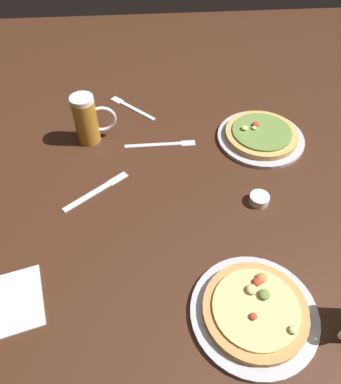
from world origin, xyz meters
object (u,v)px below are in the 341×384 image
(pizza_plate_far, at_px, (261,136))
(beer_mug_amber, at_px, (88,119))
(fork_spare, at_px, (132,107))
(ramekin_sauce, at_px, (259,199))
(knife_right, at_px, (97,191))
(pizza_plate_near, at_px, (255,311))
(napkin_folded, at_px, (9,303))
(fork_left, at_px, (162,144))

(pizza_plate_far, relative_size, beer_mug_amber, 1.74)
(pizza_plate_far, distance_m, fork_spare, 0.46)
(ramekin_sauce, relative_size, knife_right, 0.30)
(knife_right, bearing_deg, pizza_plate_near, -47.00)
(napkin_folded, bearing_deg, fork_left, 53.66)
(pizza_plate_far, relative_size, ramekin_sauce, 5.11)
(beer_mug_amber, height_order, fork_left, beer_mug_amber)
(pizza_plate_near, xyz_separation_m, ramekin_sauce, (0.09, 0.31, -0.00))
(pizza_plate_near, height_order, beer_mug_amber, beer_mug_amber)
(fork_left, bearing_deg, pizza_plate_near, -73.89)
(beer_mug_amber, relative_size, fork_left, 0.71)
(ramekin_sauce, relative_size, napkin_folded, 0.35)
(pizza_plate_near, relative_size, fork_left, 1.23)
(napkin_folded, distance_m, fork_spare, 0.76)
(fork_left, bearing_deg, napkin_folded, -126.34)
(fork_left, bearing_deg, ramekin_sauce, -45.82)
(ramekin_sauce, bearing_deg, beer_mug_amber, 147.47)
(pizza_plate_far, xyz_separation_m, knife_right, (-0.51, -0.19, -0.01))
(pizza_plate_far, xyz_separation_m, ramekin_sauce, (-0.07, -0.26, -0.00))
(pizza_plate_near, distance_m, beer_mug_amber, 0.73)
(pizza_plate_far, height_order, ramekin_sauce, pizza_plate_far)
(pizza_plate_near, bearing_deg, fork_spare, 108.50)
(beer_mug_amber, xyz_separation_m, fork_spare, (0.13, 0.16, -0.08))
(knife_right, bearing_deg, fork_spare, 75.44)
(fork_spare, bearing_deg, ramekin_sauce, -53.28)
(napkin_folded, bearing_deg, beer_mug_amber, 75.14)
(ramekin_sauce, distance_m, fork_spare, 0.58)
(beer_mug_amber, relative_size, ramekin_sauce, 2.93)
(pizza_plate_near, relative_size, beer_mug_amber, 1.75)
(beer_mug_amber, relative_size, knife_right, 0.88)
(ramekin_sauce, height_order, fork_spare, ramekin_sauce)
(pizza_plate_near, height_order, pizza_plate_far, pizza_plate_near)
(ramekin_sauce, bearing_deg, pizza_plate_near, -105.27)
(napkin_folded, xyz_separation_m, fork_spare, (0.28, 0.71, -0.00))
(pizza_plate_near, bearing_deg, knife_right, 133.00)
(ramekin_sauce, bearing_deg, fork_spare, 126.72)
(pizza_plate_far, bearing_deg, fork_spare, 153.74)
(knife_right, height_order, fork_spare, same)
(pizza_plate_near, height_order, fork_left, pizza_plate_near)
(pizza_plate_far, relative_size, fork_spare, 1.74)
(pizza_plate_near, xyz_separation_m, knife_right, (-0.36, 0.39, -0.01))
(pizza_plate_near, xyz_separation_m, pizza_plate_far, (0.15, 0.57, -0.00))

